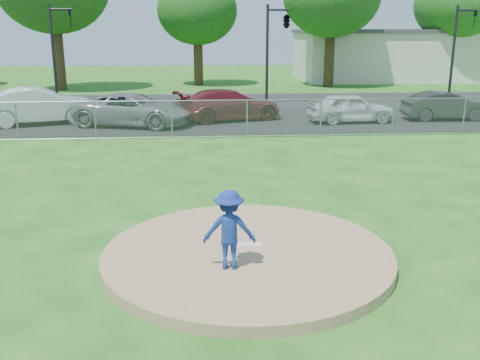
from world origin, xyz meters
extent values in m
plane|color=#195412|center=(0.00, 10.00, 0.00)|extent=(120.00, 120.00, 0.00)
cylinder|color=#9C7755|center=(0.00, 0.00, 0.10)|extent=(5.40, 5.40, 0.20)
cube|color=white|center=(0.00, 0.20, 0.22)|extent=(0.60, 0.15, 0.04)
cube|color=gray|center=(0.00, 12.00, 0.75)|extent=(40.00, 0.06, 1.50)
cube|color=black|center=(0.00, 16.50, 0.01)|extent=(50.00, 8.00, 0.01)
cube|color=black|center=(0.00, 24.00, 0.00)|extent=(60.00, 7.00, 0.01)
cube|color=beige|center=(16.00, 38.00, 2.00)|extent=(16.00, 9.00, 4.00)
cube|color=#3F3F42|center=(16.00, 38.00, 4.15)|extent=(16.40, 9.40, 0.30)
cylinder|color=#3A2915|center=(-11.00, 31.00, 2.45)|extent=(0.78, 0.78, 4.90)
cylinder|color=#3B2515|center=(-1.00, 34.00, 1.92)|extent=(0.72, 0.72, 3.85)
ellipsoid|color=#144713|center=(-1.00, 34.00, 5.70)|extent=(6.16, 6.16, 5.24)
cylinder|color=#332312|center=(9.00, 32.00, 2.27)|extent=(0.76, 0.76, 4.55)
cylinder|color=#341E13|center=(20.00, 35.00, 2.10)|extent=(0.74, 0.74, 4.20)
ellipsoid|color=#165015|center=(20.00, 35.00, 6.22)|extent=(6.72, 6.72, 5.71)
cylinder|color=black|center=(-9.00, 22.00, 2.80)|extent=(0.16, 0.16, 5.60)
cylinder|color=black|center=(-8.40, 22.00, 5.30)|extent=(1.20, 0.12, 0.12)
imported|color=black|center=(-7.92, 22.00, 4.80)|extent=(0.16, 0.20, 1.00)
cylinder|color=black|center=(3.00, 22.00, 2.80)|extent=(0.16, 0.16, 5.60)
cylinder|color=black|center=(3.60, 22.00, 5.30)|extent=(1.20, 0.12, 0.12)
imported|color=black|center=(4.08, 22.00, 4.80)|extent=(0.53, 2.48, 1.00)
cylinder|color=black|center=(14.00, 22.00, 2.80)|extent=(0.16, 0.16, 5.60)
cylinder|color=black|center=(14.60, 22.00, 5.30)|extent=(1.20, 0.12, 0.12)
imported|color=black|center=(15.08, 22.00, 4.80)|extent=(0.16, 0.20, 1.00)
imported|color=navy|center=(-0.38, -0.73, 0.90)|extent=(0.93, 0.57, 1.39)
cone|color=orange|center=(-5.05, 15.27, 0.35)|extent=(0.35, 0.35, 0.67)
imported|color=silver|center=(-8.19, 15.87, 0.84)|extent=(5.34, 3.33, 1.66)
imported|color=gray|center=(-3.88, 15.07, 0.74)|extent=(5.70, 3.77, 1.46)
imported|color=maroon|center=(0.49, 16.31, 0.75)|extent=(5.50, 3.57, 1.48)
imported|color=silver|center=(6.17, 15.32, 0.69)|extent=(4.12, 1.93, 1.36)
imported|color=#262629|center=(10.93, 15.69, 0.68)|extent=(4.11, 1.51, 1.34)
camera|label=1|loc=(-0.81, -9.22, 4.14)|focal=40.00mm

